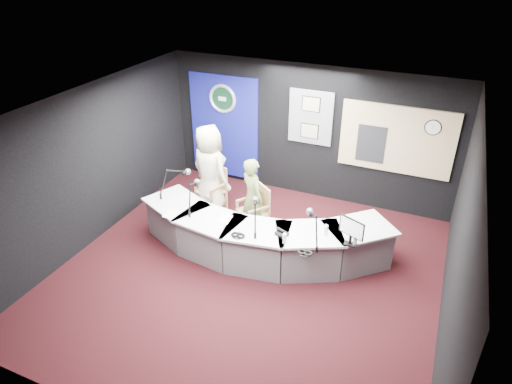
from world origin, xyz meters
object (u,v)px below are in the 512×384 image
at_px(broadcast_desk, 258,237).
at_px(armchair_right, 253,213).
at_px(armchair_left, 211,188).
at_px(person_man, 210,170).
at_px(person_woman, 252,197).

relative_size(broadcast_desk, armchair_right, 5.24).
bearing_deg(armchair_right, armchair_left, -162.84).
xyz_separation_m(armchair_right, person_man, (-1.08, 0.39, 0.49)).
bearing_deg(armchair_left, armchair_right, -1.32).
relative_size(armchair_left, person_man, 0.58).
height_order(broadcast_desk, armchair_left, armchair_left).
relative_size(armchair_right, person_man, 0.47).
relative_size(broadcast_desk, armchair_left, 4.21).
relative_size(armchair_left, person_woman, 0.70).
xyz_separation_m(broadcast_desk, person_man, (-1.45, 0.98, 0.55)).
distance_m(broadcast_desk, person_woman, 0.79).
height_order(armchair_right, person_man, person_man).
xyz_separation_m(armchair_right, person_woman, (0.00, 0.00, 0.34)).
bearing_deg(person_man, armchair_right, 179.89).
distance_m(broadcast_desk, armchair_left, 1.75).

